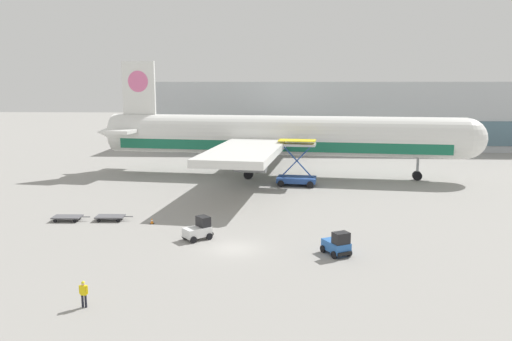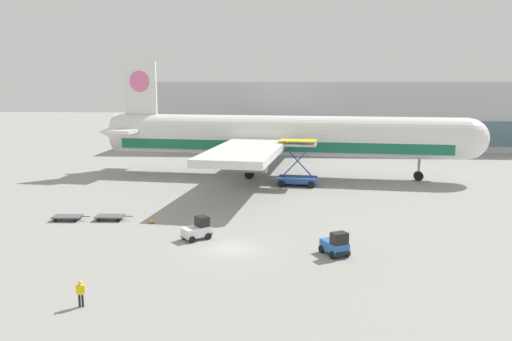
{
  "view_description": "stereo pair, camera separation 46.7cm",
  "coord_description": "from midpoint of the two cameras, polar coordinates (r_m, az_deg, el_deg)",
  "views": [
    {
      "loc": [
        3.85,
        -39.78,
        13.54
      ],
      "look_at": [
        1.14,
        15.18,
        4.0
      ],
      "focal_mm": 35.0,
      "sensor_mm": 36.0,
      "label": 1
    },
    {
      "loc": [
        4.32,
        -39.75,
        13.54
      ],
      "look_at": [
        1.14,
        15.18,
        4.0
      ],
      "focal_mm": 35.0,
      "sensor_mm": 36.0,
      "label": 2
    }
  ],
  "objects": [
    {
      "name": "terminal_building",
      "position": [
        111.62,
        12.51,
        6.24
      ],
      "size": [
        90.0,
        18.2,
        14.0
      ],
      "color": "#B2B7BC",
      "rests_on": "ground_plane"
    },
    {
      "name": "baggage_tug_mid",
      "position": [
        44.64,
        -6.85,
        -6.71
      ],
      "size": [
        2.78,
        2.68,
        2.0
      ],
      "rotation": [
        0.0,
        0.0,
        0.7
      ],
      "color": "silver",
      "rests_on": "ground_plane"
    },
    {
      "name": "baggage_tug_foreground",
      "position": [
        40.87,
        8.96,
        -8.34
      ],
      "size": [
        2.48,
        2.81,
        2.0
      ],
      "rotation": [
        0.0,
        0.0,
        -1.08
      ],
      "color": "#2D66B7",
      "rests_on": "ground_plane"
    },
    {
      "name": "airplane_main",
      "position": [
        74.0,
        1.98,
        3.86
      ],
      "size": [
        57.94,
        48.62,
        17.0
      ],
      "rotation": [
        0.0,
        0.0,
        -0.13
      ],
      "color": "white",
      "rests_on": "ground_plane"
    },
    {
      "name": "baggage_dolly_second",
      "position": [
        52.5,
        -16.55,
        -5.09
      ],
      "size": [
        3.72,
        1.58,
        0.48
      ],
      "rotation": [
        0.0,
        0.0,
        0.03
      ],
      "color": "#56565B",
      "rests_on": "ground_plane"
    },
    {
      "name": "ground_plane",
      "position": [
        42.21,
        -2.91,
        -8.89
      ],
      "size": [
        400.0,
        400.0,
        0.0
      ],
      "primitive_type": "plane",
      "color": "gray"
    },
    {
      "name": "ground_crew_near",
      "position": [
        33.19,
        -19.49,
        -12.97
      ],
      "size": [
        0.57,
        0.24,
        1.7
      ],
      "rotation": [
        0.0,
        0.0,
        6.24
      ],
      "color": "black",
      "rests_on": "ground_plane"
    },
    {
      "name": "baggage_dolly_lead",
      "position": [
        53.75,
        -20.98,
        -4.99
      ],
      "size": [
        3.72,
        1.58,
        0.48
      ],
      "rotation": [
        0.0,
        0.0,
        0.03
      ],
      "color": "#56565B",
      "rests_on": "ground_plane"
    },
    {
      "name": "traffic_cone_near",
      "position": [
        50.33,
        -12.07,
        -5.68
      ],
      "size": [
        0.4,
        0.4,
        0.55
      ],
      "color": "black",
      "rests_on": "ground_plane"
    },
    {
      "name": "scissor_lift_loader",
      "position": [
        67.52,
        4.48,
        0.22
      ],
      "size": [
        5.54,
        3.94,
        6.17
      ],
      "rotation": [
        0.0,
        0.0,
        -0.13
      ],
      "color": "#284C99",
      "rests_on": "ground_plane"
    }
  ]
}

